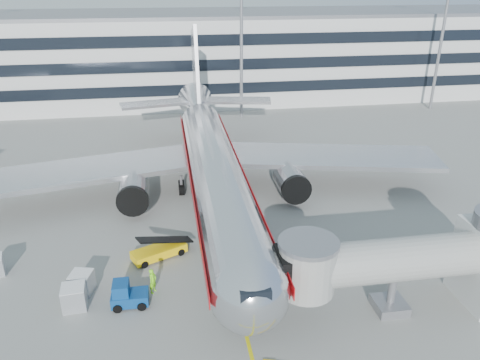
{
  "coord_description": "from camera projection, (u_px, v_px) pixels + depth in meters",
  "views": [
    {
      "loc": [
        -4.25,
        -32.73,
        21.9
      ],
      "look_at": [
        2.19,
        7.29,
        4.0
      ],
      "focal_mm": 35.0,
      "sensor_mm": 36.0,
      "label": 1
    }
  ],
  "objects": [
    {
      "name": "lead_in_line",
      "position": [
        215.0,
        206.0,
        48.05
      ],
      "size": [
        0.25,
        70.0,
        0.01
      ],
      "primitive_type": "cube",
      "color": "yellow",
      "rests_on": "ground"
    },
    {
      "name": "baggage_tug",
      "position": [
        127.0,
        295.0,
        33.41
      ],
      "size": [
        2.63,
        1.71,
        1.96
      ],
      "color": "navy",
      "rests_on": "ground"
    },
    {
      "name": "ramp_worker",
      "position": [
        153.0,
        281.0,
        34.72
      ],
      "size": [
        0.8,
        0.88,
        2.01
      ],
      "primitive_type": "imported",
      "rotation": [
        0.0,
        0.0,
        1.01
      ],
      "color": "#84FA1A",
      "rests_on": "ground"
    },
    {
      "name": "ground",
      "position": [
        228.0,
        260.0,
        39.02
      ],
      "size": [
        180.0,
        180.0,
        0.0
      ],
      "primitive_type": "plane",
      "color": "gray",
      "rests_on": "ground"
    },
    {
      "name": "light_mast_centre",
      "position": [
        241.0,
        24.0,
        72.11
      ],
      "size": [
        2.4,
        1.2,
        25.45
      ],
      "color": "gray",
      "rests_on": "ground"
    },
    {
      "name": "terminal",
      "position": [
        186.0,
        55.0,
        88.21
      ],
      "size": [
        150.0,
        24.25,
        15.6
      ],
      "color": "silver",
      "rests_on": "ground"
    },
    {
      "name": "light_mast_east",
      "position": [
        445.0,
        20.0,
        77.05
      ],
      "size": [
        2.4,
        1.2,
        25.45
      ],
      "color": "gray",
      "rests_on": "ground"
    },
    {
      "name": "belt_loader",
      "position": [
        159.0,
        251.0,
        39.18
      ],
      "size": [
        4.82,
        3.39,
        2.29
      ],
      "color": "yellow",
      "rests_on": "ground"
    },
    {
      "name": "main_jet",
      "position": [
        212.0,
        162.0,
        47.9
      ],
      "size": [
        50.95,
        48.7,
        16.06
      ],
      "color": "silver",
      "rests_on": "ground"
    },
    {
      "name": "cargo_container_front",
      "position": [
        82.0,
        282.0,
        34.87
      ],
      "size": [
        1.86,
        1.86,
        1.62
      ],
      "color": "silver",
      "rests_on": "ground"
    },
    {
      "name": "cargo_container_left",
      "position": [
        74.0,
        297.0,
        33.2
      ],
      "size": [
        1.74,
        1.74,
        1.73
      ],
      "color": "silver",
      "rests_on": "ground"
    },
    {
      "name": "jet_bridge",
      "position": [
        419.0,
        261.0,
        32.0
      ],
      "size": [
        17.8,
        4.5,
        7.0
      ],
      "color": "silver",
      "rests_on": "ground"
    }
  ]
}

